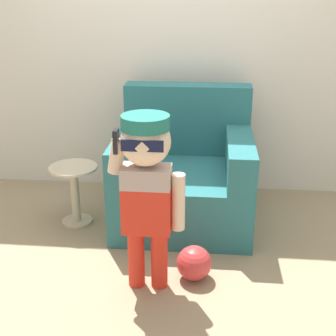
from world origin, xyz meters
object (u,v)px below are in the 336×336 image
Objects in this scene: side_table at (75,189)px; person_child at (147,177)px; armchair at (184,174)px; toy_ball at (194,263)px.

person_child is at bearing -48.83° from side_table.
person_child is 2.31× the size of side_table.
toy_ball is (0.12, -0.85, -0.24)m from armchair.
person_child is 1.09m from side_table.
side_table is (-0.81, -0.20, -0.07)m from armchair.
armchair is at bearing 97.71° from toy_ball.
armchair is 2.17× the size of side_table.
side_table is 2.12× the size of toy_ball.
person_child is at bearing -160.73° from toy_ball.
side_table reaches higher than toy_ball.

